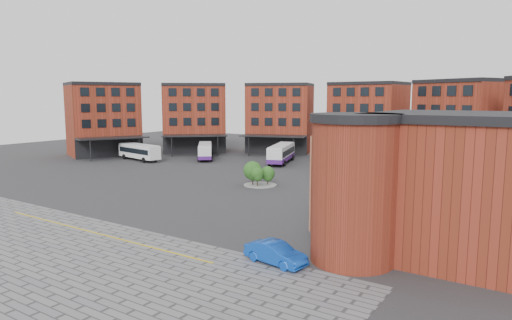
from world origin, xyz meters
The scene contains 13 objects.
ground centered at (0.00, 0.00, 0.00)m, with size 160.00×160.00×0.00m, color #28282B.
paving_zone centered at (2.00, -22.00, 0.01)m, with size 50.00×22.00×0.02m, color slate.
yellow_line centered at (2.00, -14.00, 0.03)m, with size 26.00×0.15×0.02m, color gold.
main_building centered at (-4.77, 38.25, 7.23)m, with size 94.14×42.48×14.60m.
east_building centered at (28.70, -3.06, 5.29)m, with size 17.40×15.40×10.60m.
tree_island centered at (1.87, 11.62, 1.67)m, with size 4.40×4.40×3.27m.
bus_a centered at (-30.15, 19.95, 1.79)m, with size 10.92×4.34×3.01m.
bus_b centered at (-21.02, 28.09, 1.61)m, with size 8.55×9.73×2.98m.
bus_c centered at (-6.28, 31.62, 1.79)m, with size 6.30×11.96×3.30m.
bus_d centered at (6.74, 31.17, 1.90)m, with size 4.83×12.73×3.50m.
bus_e centered at (13.72, 27.90, 1.78)m, with size 5.52×11.95×3.28m.
bus_f centered at (25.58, 23.43, 1.62)m, with size 9.56×8.92×3.00m.
blue_car centered at (18.69, -11.56, 0.78)m, with size 1.66×4.76×1.57m, color #0E44B8.
Camera 1 is at (34.75, -38.18, 11.75)m, focal length 32.00 mm.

